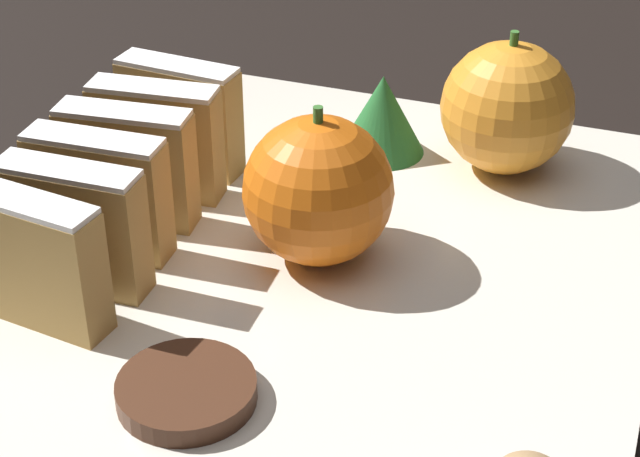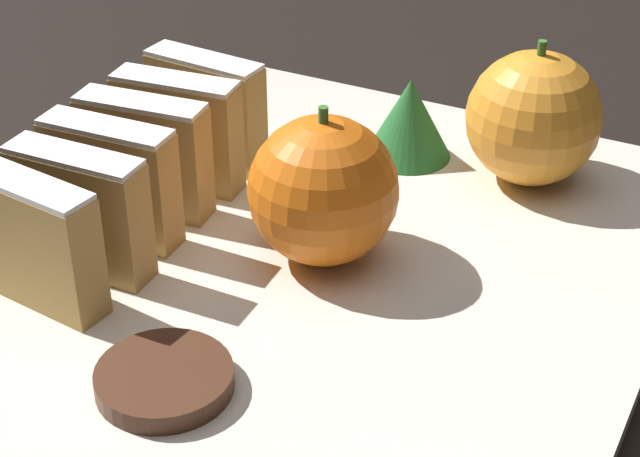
# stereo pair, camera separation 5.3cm
# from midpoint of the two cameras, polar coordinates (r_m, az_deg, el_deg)

# --- Properties ---
(ground_plane) EXTENTS (6.00, 6.00, 0.00)m
(ground_plane) POSITION_cam_midpoint_polar(r_m,az_deg,el_deg) (0.55, -2.75, -3.76)
(ground_plane) COLOR black
(serving_platter) EXTENTS (0.33, 0.44, 0.01)m
(serving_platter) POSITION_cam_midpoint_polar(r_m,az_deg,el_deg) (0.55, -2.76, -3.25)
(serving_platter) COLOR silver
(serving_platter) RESTS_ON ground_plane
(stollen_slice_front) EXTENTS (0.08, 0.03, 0.07)m
(stollen_slice_front) POSITION_cam_midpoint_polar(r_m,az_deg,el_deg) (0.53, -17.89, -1.71)
(stollen_slice_front) COLOR tan
(stollen_slice_front) RESTS_ON serving_platter
(stollen_slice_second) EXTENTS (0.07, 0.02, 0.07)m
(stollen_slice_second) POSITION_cam_midpoint_polar(r_m,az_deg,el_deg) (0.55, -15.75, -0.00)
(stollen_slice_second) COLOR tan
(stollen_slice_second) RESTS_ON serving_platter
(stollen_slice_third) EXTENTS (0.07, 0.03, 0.07)m
(stollen_slice_third) POSITION_cam_midpoint_polar(r_m,az_deg,el_deg) (0.57, -14.34, 1.70)
(stollen_slice_third) COLOR tan
(stollen_slice_third) RESTS_ON serving_platter
(stollen_slice_fourth) EXTENTS (0.08, 0.03, 0.07)m
(stollen_slice_fourth) POSITION_cam_midpoint_polar(r_m,az_deg,el_deg) (0.59, -12.77, 3.21)
(stollen_slice_fourth) COLOR tan
(stollen_slice_fourth) RESTS_ON serving_platter
(stollen_slice_fifth) EXTENTS (0.08, 0.03, 0.07)m
(stollen_slice_fifth) POSITION_cam_midpoint_polar(r_m,az_deg,el_deg) (0.62, -11.17, 4.58)
(stollen_slice_fifth) COLOR tan
(stollen_slice_fifth) RESTS_ON serving_platter
(stollen_slice_sixth) EXTENTS (0.08, 0.03, 0.07)m
(stollen_slice_sixth) POSITION_cam_midpoint_polar(r_m,az_deg,el_deg) (0.64, -9.84, 5.87)
(stollen_slice_sixth) COLOR tan
(stollen_slice_sixth) RESTS_ON serving_platter
(orange_near) EXTENTS (0.08, 0.08, 0.09)m
(orange_near) POSITION_cam_midpoint_polar(r_m,az_deg,el_deg) (0.54, -2.89, 1.96)
(orange_near) COLOR orange
(orange_near) RESTS_ON serving_platter
(orange_far) EXTENTS (0.08, 0.08, 0.09)m
(orange_far) POSITION_cam_midpoint_polar(r_m,az_deg,el_deg) (0.63, 7.60, 6.35)
(orange_far) COLOR orange
(orange_far) RESTS_ON serving_platter
(chocolate_cookie) EXTENTS (0.06, 0.06, 0.01)m
(chocolate_cookie) POSITION_cam_midpoint_polar(r_m,az_deg,el_deg) (0.48, -10.35, -8.63)
(chocolate_cookie) COLOR #472819
(chocolate_cookie) RESTS_ON serving_platter
(evergreen_sprig) EXTENTS (0.05, 0.05, 0.05)m
(evergreen_sprig) POSITION_cam_midpoint_polar(r_m,az_deg,el_deg) (0.65, 1.02, 6.05)
(evergreen_sprig) COLOR #23662D
(evergreen_sprig) RESTS_ON serving_platter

